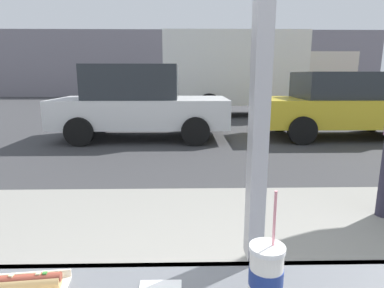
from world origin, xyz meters
TOP-DOWN VIEW (x-y plane):
  - ground_plane at (0.00, 8.00)m, footprint 60.00×60.00m
  - sidewalk_strip at (0.00, 1.60)m, footprint 16.00×2.80m
  - building_facade_far at (0.00, 23.21)m, footprint 28.00×1.20m
  - soda_cup_left at (-0.02, -0.16)m, footprint 0.09×0.09m
  - hotdog_tray_far at (-0.68, -0.09)m, footprint 0.24×0.12m
  - parked_car_white at (-1.34, 6.97)m, footprint 4.12×2.01m
  - parked_car_yellow at (3.67, 6.97)m, footprint 4.12×1.91m
  - box_truck at (2.28, 11.63)m, footprint 6.90×2.44m

SIDE VIEW (x-z plane):
  - ground_plane at x=0.00m, z-range 0.00..0.00m
  - sidewalk_strip at x=0.00m, z-range 0.00..0.11m
  - parked_car_yellow at x=3.67m, z-range 0.02..1.63m
  - parked_car_white at x=-1.34m, z-range 0.00..1.78m
  - hotdog_tray_far at x=-0.68m, z-range 0.94..0.99m
  - soda_cup_left at x=-0.02m, z-range 0.87..1.20m
  - box_truck at x=2.28m, z-range 0.13..3.20m
  - building_facade_far at x=0.00m, z-range 0.00..4.67m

